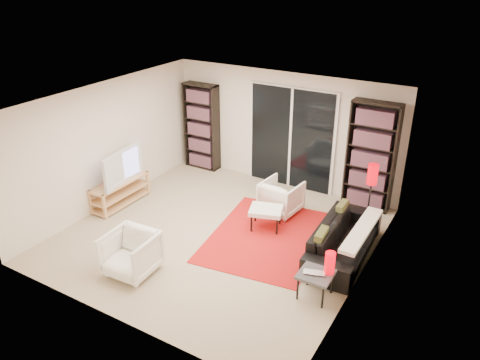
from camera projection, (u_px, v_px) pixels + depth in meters
The scene contains 20 objects.
floor at pixel (219, 234), 8.24m from camera, with size 5.00×5.00×0.00m, color #C5AE8B.
wall_back at pixel (283, 130), 9.67m from camera, with size 5.00×0.02×2.40m, color #EFE3CF.
wall_front at pixel (108, 244), 5.78m from camera, with size 5.00×0.02×2.40m, color #EFE3CF.
wall_left at pixel (107, 145), 8.87m from camera, with size 0.02×5.00×2.40m, color #EFE3CF.
wall_right at pixel (367, 210), 6.58m from camera, with size 0.02×5.00×2.40m, color #EFE3CF.
ceiling at pixel (216, 102), 7.21m from camera, with size 5.00×5.00×0.02m, color white.
sliding_door at pixel (291, 139), 9.62m from camera, with size 1.92×0.08×2.16m.
bookshelf_left at pixel (202, 127), 10.53m from camera, with size 0.80×0.30×1.95m.
bookshelf_right at pixel (371, 157), 8.74m from camera, with size 0.90×0.30×2.10m.
tv_stand at pixel (120, 192), 9.17m from camera, with size 0.41×1.29×0.50m.
tv at pixel (118, 165), 8.92m from camera, with size 1.15×0.15×0.66m, color black.
rug at pixel (266, 236), 8.17m from camera, with size 1.82×2.46×0.01m, color red.
sofa at pixel (344, 240), 7.55m from camera, with size 1.97×0.77×0.58m, color black.
armchair_back at pixel (281, 197), 8.85m from camera, with size 0.68×0.70×0.64m, color white.
armchair_front at pixel (131, 254), 7.11m from camera, with size 0.72×0.74×0.68m, color white.
ottoman at pixel (266, 211), 8.29m from camera, with size 0.68×0.62×0.40m.
side_table at pixel (316, 276), 6.59m from camera, with size 0.47×0.47×0.40m.
laptop at pixel (314, 275), 6.51m from camera, with size 0.31×0.20×0.02m, color silver.
table_lamp at pixel (330, 263), 6.51m from camera, with size 0.15×0.15×0.33m, color #C8000B.
floor_lamp at pixel (372, 182), 7.90m from camera, with size 0.20×0.20×1.30m.
Camera 1 is at (3.88, -5.88, 4.39)m, focal length 35.00 mm.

